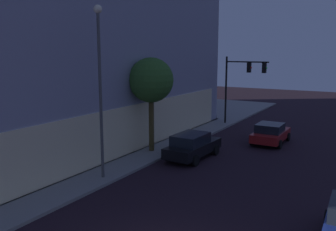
# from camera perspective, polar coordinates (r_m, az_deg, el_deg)

# --- Properties ---
(traffic_light_far_corner) EXTENTS (0.52, 4.11, 6.25)m
(traffic_light_far_corner) POSITION_cam_1_polar(r_m,az_deg,el_deg) (34.25, 11.37, 5.87)
(traffic_light_far_corner) COLOR black
(traffic_light_far_corner) RESTS_ON sidewalk_corner
(street_lamp_sidewalk) EXTENTS (0.44, 0.44, 9.01)m
(street_lamp_sidewalk) POSITION_cam_1_polar(r_m,az_deg,el_deg) (19.28, -10.59, 6.41)
(street_lamp_sidewalk) COLOR #4E4E4E
(street_lamp_sidewalk) RESTS_ON sidewalk_corner
(sidewalk_tree) EXTENTS (3.00, 3.00, 6.33)m
(sidewalk_tree) POSITION_cam_1_polar(r_m,az_deg,el_deg) (24.45, -2.66, 5.42)
(sidewalk_tree) COLOR #4B3F1E
(sidewalk_tree) RESTS_ON sidewalk_corner
(car_black) EXTENTS (4.80, 2.23, 1.67)m
(car_black) POSITION_cam_1_polar(r_m,az_deg,el_deg) (23.76, 3.82, -4.68)
(car_black) COLOR black
(car_black) RESTS_ON ground
(car_red) EXTENTS (4.39, 2.25, 1.55)m
(car_red) POSITION_cam_1_polar(r_m,az_deg,el_deg) (28.64, 15.69, -2.66)
(car_red) COLOR maroon
(car_red) RESTS_ON ground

